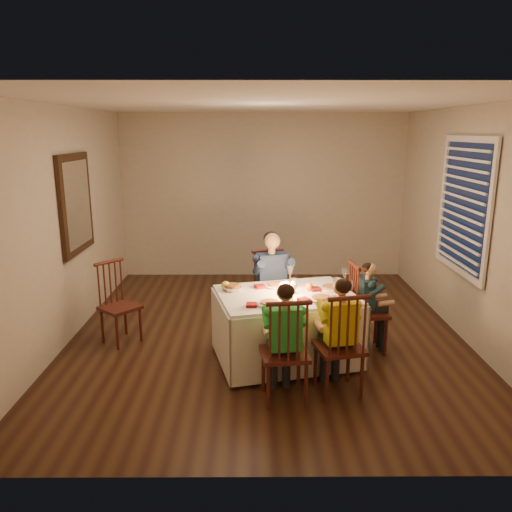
{
  "coord_description": "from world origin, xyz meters",
  "views": [
    {
      "loc": [
        -0.16,
        -5.47,
        2.32
      ],
      "look_at": [
        -0.13,
        0.15,
        0.91
      ],
      "focal_mm": 35.0,
      "sensor_mm": 36.0,
      "label": 1
    }
  ],
  "objects_px": {
    "chair_extra": "(123,341)",
    "serving_bowl": "(232,288)",
    "child_teal": "(366,349)",
    "chair_adult": "(272,333)",
    "adult": "(272,333)",
    "child_green": "(284,399)",
    "chair_near_left": "(284,399)",
    "dining_table": "(286,313)",
    "chair_end": "(366,349)",
    "chair_near_right": "(337,391)",
    "child_yellow": "(337,391)"
  },
  "relations": [
    {
      "from": "chair_end",
      "to": "child_teal",
      "type": "relative_size",
      "value": 1.0
    },
    {
      "from": "chair_end",
      "to": "chair_near_left",
      "type": "bearing_deg",
      "value": 131.89
    },
    {
      "from": "adult",
      "to": "chair_near_right",
      "type": "bearing_deg",
      "value": -84.13
    },
    {
      "from": "chair_adult",
      "to": "adult",
      "type": "xyz_separation_m",
      "value": [
        0.0,
        0.0,
        0.0
      ]
    },
    {
      "from": "chair_near_right",
      "to": "serving_bowl",
      "type": "distance_m",
      "value": 1.46
    },
    {
      "from": "dining_table",
      "to": "adult",
      "type": "distance_m",
      "value": 0.88
    },
    {
      "from": "chair_near_left",
      "to": "serving_bowl",
      "type": "relative_size",
      "value": 5.03
    },
    {
      "from": "chair_adult",
      "to": "adult",
      "type": "distance_m",
      "value": 0.0
    },
    {
      "from": "chair_end",
      "to": "serving_bowl",
      "type": "distance_m",
      "value": 1.63
    },
    {
      "from": "adult",
      "to": "child_green",
      "type": "relative_size",
      "value": 1.12
    },
    {
      "from": "chair_extra",
      "to": "serving_bowl",
      "type": "bearing_deg",
      "value": -64.36
    },
    {
      "from": "chair_adult",
      "to": "chair_extra",
      "type": "relative_size",
      "value": 1.06
    },
    {
      "from": "chair_adult",
      "to": "chair_near_left",
      "type": "bearing_deg",
      "value": -103.99
    },
    {
      "from": "chair_near_right",
      "to": "child_teal",
      "type": "distance_m",
      "value": 1.01
    },
    {
      "from": "dining_table",
      "to": "serving_bowl",
      "type": "bearing_deg",
      "value": 155.35
    },
    {
      "from": "serving_bowl",
      "to": "child_teal",
      "type": "bearing_deg",
      "value": 5.22
    },
    {
      "from": "dining_table",
      "to": "chair_near_left",
      "type": "bearing_deg",
      "value": -108.58
    },
    {
      "from": "chair_near_left",
      "to": "adult",
      "type": "xyz_separation_m",
      "value": [
        -0.06,
        1.5,
        0.0
      ]
    },
    {
      "from": "child_green",
      "to": "child_yellow",
      "type": "relative_size",
      "value": 0.99
    },
    {
      "from": "child_yellow",
      "to": "serving_bowl",
      "type": "bearing_deg",
      "value": -50.04
    },
    {
      "from": "dining_table",
      "to": "child_green",
      "type": "bearing_deg",
      "value": -108.58
    },
    {
      "from": "chair_extra",
      "to": "adult",
      "type": "bearing_deg",
      "value": -40.47
    },
    {
      "from": "chair_near_left",
      "to": "child_green",
      "type": "distance_m",
      "value": 0.0
    },
    {
      "from": "chair_near_left",
      "to": "chair_extra",
      "type": "distance_m",
      "value": 2.16
    },
    {
      "from": "adult",
      "to": "child_green",
      "type": "height_order",
      "value": "adult"
    },
    {
      "from": "chair_extra",
      "to": "serving_bowl",
      "type": "distance_m",
      "value": 1.51
    },
    {
      "from": "chair_adult",
      "to": "chair_end",
      "type": "relative_size",
      "value": 1.0
    },
    {
      "from": "chair_extra",
      "to": "serving_bowl",
      "type": "height_order",
      "value": "serving_bowl"
    },
    {
      "from": "dining_table",
      "to": "child_teal",
      "type": "height_order",
      "value": "dining_table"
    },
    {
      "from": "chair_near_left",
      "to": "child_yellow",
      "type": "distance_m",
      "value": 0.51
    },
    {
      "from": "chair_end",
      "to": "adult",
      "type": "xyz_separation_m",
      "value": [
        -1.01,
        0.47,
        0.0
      ]
    },
    {
      "from": "dining_table",
      "to": "adult",
      "type": "relative_size",
      "value": 1.31
    },
    {
      "from": "child_yellow",
      "to": "chair_near_right",
      "type": "bearing_deg",
      "value": 180.0
    },
    {
      "from": "chair_end",
      "to": "chair_near_right",
      "type": "bearing_deg",
      "value": 147.83
    },
    {
      "from": "dining_table",
      "to": "child_yellow",
      "type": "distance_m",
      "value": 0.95
    },
    {
      "from": "adult",
      "to": "child_green",
      "type": "bearing_deg",
      "value": -103.99
    },
    {
      "from": "dining_table",
      "to": "chair_extra",
      "type": "xyz_separation_m",
      "value": [
        -1.82,
        0.46,
        -0.51
      ]
    },
    {
      "from": "child_green",
      "to": "serving_bowl",
      "type": "xyz_separation_m",
      "value": [
        -0.49,
        0.9,
        0.74
      ]
    },
    {
      "from": "chair_near_left",
      "to": "adult",
      "type": "distance_m",
      "value": 1.5
    },
    {
      "from": "chair_extra",
      "to": "chair_adult",
      "type": "bearing_deg",
      "value": -40.47
    },
    {
      "from": "child_yellow",
      "to": "chair_near_left",
      "type": "bearing_deg",
      "value": 2.23
    },
    {
      "from": "chair_end",
      "to": "child_green",
      "type": "bearing_deg",
      "value": 131.89
    },
    {
      "from": "chair_end",
      "to": "chair_extra",
      "type": "distance_m",
      "value": 2.73
    },
    {
      "from": "child_yellow",
      "to": "child_teal",
      "type": "bearing_deg",
      "value": -129.06
    },
    {
      "from": "chair_end",
      "to": "dining_table",
      "type": "bearing_deg",
      "value": 99.65
    },
    {
      "from": "dining_table",
      "to": "chair_extra",
      "type": "relative_size",
      "value": 1.71
    },
    {
      "from": "chair_adult",
      "to": "child_teal",
      "type": "distance_m",
      "value": 1.12
    },
    {
      "from": "chair_adult",
      "to": "dining_table",
      "type": "bearing_deg",
      "value": -96.51
    },
    {
      "from": "chair_near_right",
      "to": "child_teal",
      "type": "height_order",
      "value": "same"
    },
    {
      "from": "adult",
      "to": "child_teal",
      "type": "relative_size",
      "value": 1.23
    }
  ]
}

